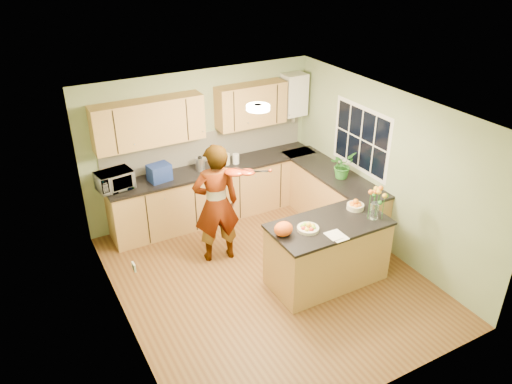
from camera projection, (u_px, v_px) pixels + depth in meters
floor at (268, 278)px, 7.15m from camera, size 4.50×4.50×0.00m
ceiling at (270, 111)px, 5.97m from camera, size 4.00×4.50×0.02m
wall_back at (201, 145)px, 8.30m from camera, size 4.00×0.02×2.50m
wall_front at (385, 302)px, 4.82m from camera, size 4.00×0.02×2.50m
wall_left at (118, 243)px, 5.71m from camera, size 0.02×4.50×2.50m
wall_right at (385, 171)px, 7.41m from camera, size 0.02×4.50×2.50m
back_counter at (216, 192)px, 8.48m from camera, size 3.64×0.62×0.94m
right_counter at (331, 197)px, 8.31m from camera, size 0.62×2.24×0.94m
splashback at (207, 147)px, 8.36m from camera, size 3.60×0.02×0.52m
upper_cabinets at (193, 115)px, 7.82m from camera, size 3.20×0.34×0.70m
boiler at (294, 95)px, 8.60m from camera, size 0.40×0.30×0.86m
window_right at (361, 139)px, 7.73m from camera, size 0.01×1.30×1.05m
light_switch at (134, 267)px, 5.23m from camera, size 0.02×0.09×0.09m
ceiling_lamp at (258, 107)px, 6.22m from camera, size 0.30×0.30×0.07m
peninsula_island at (327, 252)px, 6.91m from camera, size 1.64×0.84×0.94m
fruit_dish at (308, 227)px, 6.52m from camera, size 0.29×0.29×0.10m
orange_bowl at (355, 205)px, 7.01m from camera, size 0.24×0.24×0.14m
flower_vase at (376, 196)px, 6.64m from camera, size 0.28×0.28×0.52m
orange_bag at (283, 229)px, 6.38m from camera, size 0.30×0.27×0.19m
papers at (337, 236)px, 6.41m from camera, size 0.20×0.27×0.01m
violinist at (216, 204)px, 7.18m from camera, size 0.75×0.56×1.85m
violin at (235, 172)px, 6.84m from camera, size 0.71×0.62×0.18m
microwave at (115, 180)px, 7.50m from camera, size 0.57×0.43×0.29m
blue_box at (159, 173)px, 7.76m from camera, size 0.37×0.30×0.27m
kettle at (200, 163)px, 8.10m from camera, size 0.15×0.15×0.29m
jar_cream at (226, 159)px, 8.31m from camera, size 0.14×0.14×0.19m
jar_white at (236, 159)px, 8.34m from camera, size 0.14×0.14×0.17m
potted_plant at (342, 165)px, 7.82m from camera, size 0.47×0.44×0.42m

